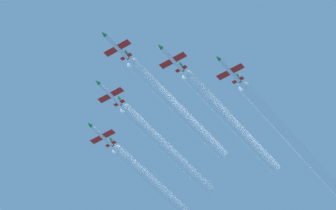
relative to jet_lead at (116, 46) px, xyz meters
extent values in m
cylinder|color=silver|center=(0.00, -0.35, -0.03)|extent=(1.21, 10.48, 1.21)
cone|color=#198C33|center=(0.00, 5.78, -0.03)|extent=(1.15, 1.77, 1.15)
ellipsoid|color=black|center=(0.00, 1.96, 0.49)|extent=(0.67, 2.43, 0.55)
cube|color=red|center=(0.00, -0.87, -0.12)|extent=(8.83, 2.10, 0.13)
cube|color=red|center=(0.00, -5.10, -0.03)|extent=(3.75, 1.21, 0.13)
cube|color=#198C33|center=(0.00, -5.02, 1.51)|extent=(0.11, 1.43, 1.88)
cylinder|color=black|center=(0.00, -5.87, -0.03)|extent=(0.91, 0.66, 0.91)
cylinder|color=silver|center=(-11.18, -12.82, -1.41)|extent=(1.21, 10.48, 1.21)
cone|color=#198C33|center=(-11.18, -6.69, -1.41)|extent=(1.15, 1.77, 1.15)
ellipsoid|color=black|center=(-11.18, -10.51, -0.90)|extent=(0.67, 2.43, 0.55)
cube|color=red|center=(-11.18, -13.34, -1.50)|extent=(8.83, 2.10, 0.13)
cube|color=red|center=(-11.18, -17.57, -1.41)|extent=(3.75, 1.21, 0.13)
cube|color=#198C33|center=(-11.18, -17.48, 0.13)|extent=(0.11, 1.43, 1.88)
cylinder|color=black|center=(-11.18, -18.33, -1.41)|extent=(0.91, 0.66, 0.91)
cylinder|color=silver|center=(12.41, -13.24, -1.46)|extent=(1.21, 10.48, 1.21)
cone|color=#198C33|center=(12.41, -7.11, -1.46)|extent=(1.15, 1.77, 1.15)
ellipsoid|color=black|center=(12.41, -10.93, -0.95)|extent=(0.67, 2.43, 0.55)
cube|color=red|center=(12.41, -13.76, -1.55)|extent=(8.83, 2.10, 0.13)
cube|color=red|center=(12.41, -17.99, -1.46)|extent=(3.75, 1.21, 0.13)
cube|color=#198C33|center=(12.41, -17.91, 0.08)|extent=(0.11, 1.43, 1.88)
cylinder|color=black|center=(12.41, -18.76, -1.46)|extent=(0.91, 0.66, 0.91)
cylinder|color=silver|center=(-23.32, -25.05, -3.23)|extent=(1.21, 10.48, 1.21)
cone|color=#198C33|center=(-23.32, -18.93, -3.23)|extent=(1.15, 1.77, 1.15)
ellipsoid|color=black|center=(-23.32, -22.74, -2.71)|extent=(0.67, 2.43, 0.55)
cube|color=red|center=(-23.32, -25.57, -3.32)|extent=(8.83, 2.10, 0.13)
cube|color=red|center=(-23.32, -29.81, -3.23)|extent=(3.75, 1.21, 0.13)
cube|color=#198C33|center=(-23.32, -29.72, -1.68)|extent=(0.11, 1.43, 1.88)
cylinder|color=black|center=(-23.32, -30.57, -3.23)|extent=(0.91, 0.66, 0.91)
cylinder|color=silver|center=(24.49, -24.65, -3.36)|extent=(1.21, 10.48, 1.21)
cone|color=#198C33|center=(24.49, -18.52, -3.36)|extent=(1.15, 1.77, 1.15)
ellipsoid|color=black|center=(24.49, -22.34, -2.84)|extent=(0.67, 2.43, 0.55)
cube|color=red|center=(24.49, -25.17, -3.45)|extent=(8.83, 2.10, 0.13)
cube|color=red|center=(24.49, -29.40, -3.36)|extent=(3.75, 1.21, 0.13)
cube|color=#198C33|center=(24.49, -29.31, -1.81)|extent=(0.11, 1.43, 1.88)
cylinder|color=black|center=(24.49, -30.16, -3.36)|extent=(0.91, 0.66, 0.91)
cylinder|color=white|center=(0.00, -27.39, -0.03)|extent=(1.80, 43.01, 1.80)
cylinder|color=white|center=(0.00, -32.56, -0.03)|extent=(3.42, 49.46, 3.42)
cylinder|color=white|center=(-11.18, -40.77, -1.41)|extent=(1.80, 44.82, 1.80)
cylinder|color=white|center=(-11.18, -46.15, -1.41)|extent=(3.42, 51.55, 3.42)
cylinder|color=white|center=(12.41, -39.44, -1.46)|extent=(1.80, 41.33, 1.80)
cylinder|color=white|center=(12.41, -44.40, -1.46)|extent=(3.42, 47.53, 3.42)
cylinder|color=white|center=(-23.32, -56.99, -3.23)|extent=(1.80, 52.79, 1.80)
cylinder|color=white|center=(-23.32, -63.32, -3.23)|extent=(3.42, 60.71, 3.42)
cylinder|color=white|center=(24.49, -52.66, -3.36)|extent=(1.80, 44.95, 1.80)
cylinder|color=white|center=(24.49, -58.05, -3.36)|extent=(3.42, 51.69, 3.42)
camera|label=1|loc=(-122.27, 144.25, -219.20)|focal=105.29mm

